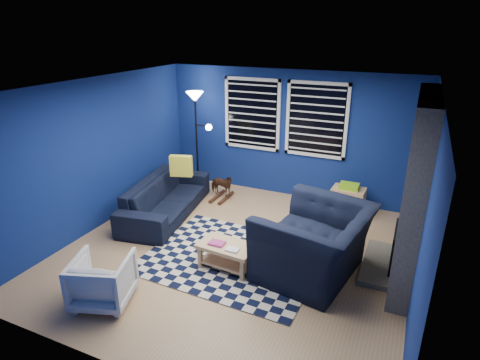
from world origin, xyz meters
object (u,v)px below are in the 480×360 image
Objects in this scene: tv at (425,149)px; floor_lamp at (196,110)px; armchair_bent at (103,280)px; cabinet at (348,200)px; armchair_big at (314,243)px; coffee_table at (227,251)px; rocking_horse at (221,185)px; sofa at (166,198)px.

tv is 4.24m from floor_lamp.
armchair_bent reaches higher than cabinet.
armchair_big is 2.51× the size of cabinet.
armchair_bent reaches higher than coffee_table.
armchair_bent is 3.45m from rocking_horse.
coffee_table is 0.41× the size of floor_lamp.
tv is 1.61m from cabinet.
coffee_table is (1.17, -2.16, -0.01)m from rocking_horse.
armchair_bent is 4.48m from cabinet.
rocking_horse is 2.44m from cabinet.
floor_lamp is (-3.01, 2.10, 1.18)m from armchair_big.
cabinet is at bearing 1.00° from floor_lamp.
sofa is at bearing 147.52° from coffee_table.
armchair_big is at bearing -89.98° from cabinet.
rocking_horse is 0.89× the size of cabinet.
cabinet is at bearing 174.94° from tv.
floor_lamp is at bearing -176.58° from cabinet.
armchair_bent is at bearing -130.07° from coffee_table.
armchair_bent is 0.34× the size of floor_lamp.
tv is 0.49× the size of floor_lamp.
sofa is 3.27× the size of armchair_bent.
sofa is at bearing -86.27° from floor_lamp.
armchair_bent reaches higher than rocking_horse.
armchair_bent is 4.09m from floor_lamp.
armchair_big is at bearing -122.46° from rocking_horse.
rocking_horse is at bearing -117.46° from armchair_big.
armchair_big is 2.15× the size of armchair_bent.
floor_lamp is at bearing -114.89° from armchair_big.
coffee_table is 3.40m from floor_lamp.
armchair_big is 1.79× the size of coffee_table.
sofa is 1.52× the size of armchair_big.
floor_lamp is at bearing -97.11° from armchair_bent.
sofa is 3.33m from cabinet.
floor_lamp reaches higher than tv.
armchair_big is 1.23m from coffee_table.
coffee_table is at bearing -148.84° from armchair_bent.
armchair_bent is 1.17× the size of cabinet.
coffee_table is (-1.15, -0.39, -0.21)m from armchair_big.
rocking_horse is 0.26× the size of floor_lamp.
tv is 1.88× the size of rocking_horse.
tv is 1.67× the size of cabinet.
floor_lamp is (-0.09, 1.36, 1.33)m from sofa.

